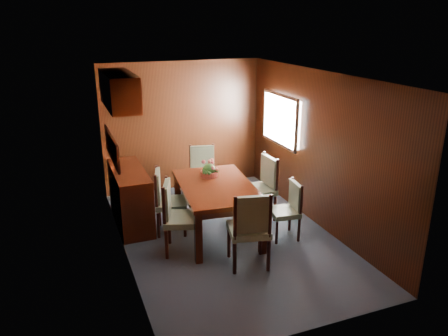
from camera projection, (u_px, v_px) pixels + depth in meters
name	position (u px, v px, depth m)	size (l,w,h in m)	color
ground	(227.00, 237.00, 6.57)	(4.50, 4.50, 0.00)	#353D49
room_shell	(212.00, 127.00, 6.29)	(3.06, 4.52, 2.41)	black
sideboard	(130.00, 197.00, 6.87)	(0.48, 1.40, 0.90)	black
dining_table	(216.00, 192.00, 6.48)	(1.20, 1.77, 0.79)	black
chair_left_near	(176.00, 213.00, 5.99)	(0.61, 0.62, 1.04)	black
chair_left_far	(166.00, 198.00, 6.56)	(0.56, 0.58, 1.00)	black
chair_right_near	(289.00, 207.00, 6.42)	(0.45, 0.46, 0.87)	black
chair_right_far	(262.00, 184.00, 7.04)	(0.49, 0.51, 1.05)	black
chair_head	(250.00, 226.00, 5.58)	(0.60, 0.58, 1.08)	black
chair_foot	(203.00, 170.00, 7.77)	(0.55, 0.54, 0.99)	black
flower_centerpiece	(209.00, 168.00, 6.73)	(0.29, 0.29, 0.29)	#B04335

